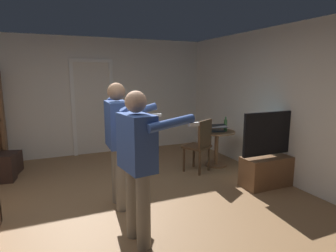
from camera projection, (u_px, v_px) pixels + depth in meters
ground_plane at (111, 219)px, 3.61m from camera, size 7.02×7.02×0.00m
wall_back at (77, 97)px, 6.31m from camera, size 6.17×0.12×2.60m
wall_right at (297, 106)px, 4.56m from camera, size 0.12×6.62×2.60m
doorway_frame at (93, 100)px, 6.37m from camera, size 0.93×0.08×2.13m
tv_flatscreen at (271, 163)px, 4.67m from camera, size 1.19×0.40×1.22m
side_table at (217, 142)px, 5.64m from camera, size 0.71×0.71×0.70m
laptop at (217, 129)px, 5.54m from camera, size 0.38×0.38×0.15m
bottle_on_table at (225, 125)px, 5.56m from camera, size 0.06×0.06×0.29m
wooden_chair at (200, 143)px, 5.26m from camera, size 0.57×0.57×0.99m
person_blue_shirt at (138, 157)px, 2.97m from camera, size 0.77×0.64×1.65m
person_striped_shirt at (118, 136)px, 3.81m from camera, size 0.64×0.63×1.70m
suitcase_small at (5, 163)px, 5.26m from camera, size 0.60×0.49×0.38m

